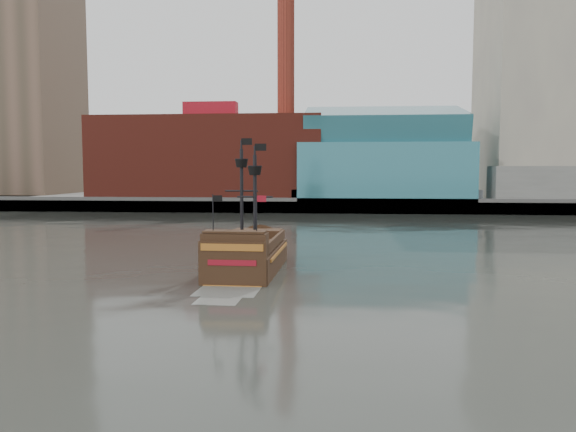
# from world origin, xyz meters

# --- Properties ---
(ground) EXTENTS (400.00, 400.00, 0.00)m
(ground) POSITION_xyz_m (0.00, 0.00, 0.00)
(ground) COLOR #252722
(ground) RESTS_ON ground
(promenade_far) EXTENTS (220.00, 60.00, 2.00)m
(promenade_far) POSITION_xyz_m (0.00, 92.00, 1.00)
(promenade_far) COLOR slate
(promenade_far) RESTS_ON ground
(seawall) EXTENTS (220.00, 1.00, 2.60)m
(seawall) POSITION_xyz_m (0.00, 62.50, 1.30)
(seawall) COLOR #4C4C49
(seawall) RESTS_ON ground
(skyline) EXTENTS (149.00, 45.00, 62.00)m
(skyline) POSITION_xyz_m (5.21, 84.56, 24.55)
(skyline) COLOR brown
(skyline) RESTS_ON promenade_far
(pirate_ship) EXTENTS (4.71, 14.07, 10.47)m
(pirate_ship) POSITION_xyz_m (-4.46, 7.41, 0.95)
(pirate_ship) COLOR black
(pirate_ship) RESTS_ON ground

